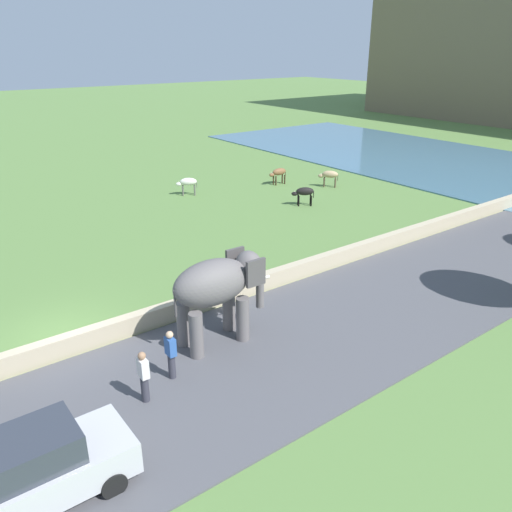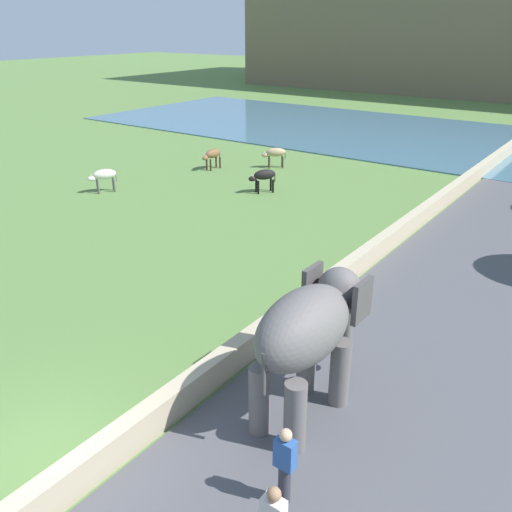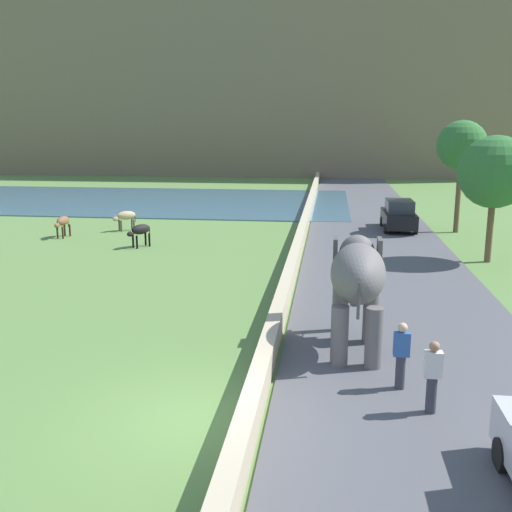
% 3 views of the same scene
% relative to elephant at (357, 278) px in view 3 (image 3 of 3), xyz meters
% --- Properties ---
extents(ground_plane, '(220.00, 220.00, 0.00)m').
position_rel_elephant_xyz_m(ground_plane, '(-3.43, -4.20, -2.04)').
color(ground_plane, '#567A3D').
extents(road_surface, '(7.00, 120.00, 0.06)m').
position_rel_elephant_xyz_m(road_surface, '(1.57, 15.80, -2.01)').
color(road_surface, '#4C4C51').
rests_on(road_surface, ground).
extents(barrier_wall, '(0.40, 110.00, 0.71)m').
position_rel_elephant_xyz_m(barrier_wall, '(-2.23, 13.80, -1.68)').
color(barrier_wall, tan).
rests_on(barrier_wall, ground).
extents(lake, '(36.00, 18.00, 0.08)m').
position_rel_elephant_xyz_m(lake, '(-17.43, 30.56, -2.00)').
color(lake, '#426B84').
rests_on(lake, ground).
extents(hill_distant, '(64.00, 28.00, 24.70)m').
position_rel_elephant_xyz_m(hill_distant, '(-9.43, 67.02, 10.31)').
color(hill_distant, '#75664C').
rests_on(hill_distant, ground).
extents(elephant, '(1.45, 3.47, 2.99)m').
position_rel_elephant_xyz_m(elephant, '(0.00, 0.00, 0.00)').
color(elephant, '#605B5B').
rests_on(elephant, ground).
extents(person_beside_elephant, '(0.36, 0.22, 1.63)m').
position_rel_elephant_xyz_m(person_beside_elephant, '(0.93, -2.28, -1.16)').
color(person_beside_elephant, '#33333D').
rests_on(person_beside_elephant, ground).
extents(person_trailing, '(0.36, 0.22, 1.63)m').
position_rel_elephant_xyz_m(person_trailing, '(1.44, -3.38, -1.16)').
color(person_trailing, '#33333D').
rests_on(person_trailing, ground).
extents(car_black, '(1.82, 4.01, 1.80)m').
position_rel_elephant_xyz_m(car_black, '(3.15, 19.18, -1.14)').
color(car_black, black).
rests_on(car_black, ground).
extents(cow_tan, '(1.26, 1.17, 1.15)m').
position_rel_elephant_xyz_m(cow_tan, '(-12.38, 17.16, -1.20)').
color(cow_tan, tan).
rests_on(cow_tan, ground).
extents(cow_black, '(1.06, 1.33, 1.15)m').
position_rel_elephant_xyz_m(cow_black, '(-10.08, 12.76, -1.20)').
color(cow_black, black).
rests_on(cow_black, ground).
extents(cow_brown, '(0.52, 1.40, 1.15)m').
position_rel_elephant_xyz_m(cow_brown, '(-15.06, 14.80, -1.20)').
color(cow_brown, brown).
rests_on(cow_brown, ground).
extents(tree_near, '(3.13, 3.13, 5.55)m').
position_rel_elephant_xyz_m(tree_near, '(6.23, 11.56, 1.92)').
color(tree_near, brown).
rests_on(tree_near, ground).
extents(tree_mid, '(2.73, 2.73, 6.23)m').
position_rel_elephant_xyz_m(tree_mid, '(6.34, 19.09, 2.79)').
color(tree_mid, brown).
rests_on(tree_mid, ground).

